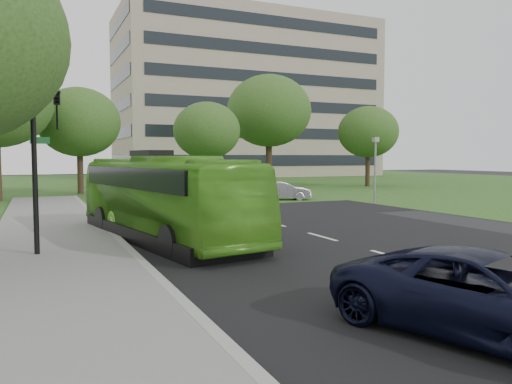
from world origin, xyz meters
TOP-DOWN VIEW (x-y plane):
  - ground at (0.00, 0.00)m, footprint 160.00×160.00m
  - street_surfaces at (-0.38, 22.75)m, footprint 120.00×120.00m
  - office_building at (21.96, 61.96)m, footprint 40.10×20.10m
  - tree_park_b at (-6.37, 28.85)m, footprint 6.54×6.54m
  - tree_park_c at (4.19, 28.19)m, footprint 5.89×5.89m
  - tree_park_d at (11.97, 31.91)m, footprint 8.51×8.51m
  - tree_park_e at (21.35, 28.12)m, footprint 6.11×6.11m
  - bus at (-5.50, 3.92)m, footprint 4.44×11.12m
  - sedan at (5.93, 17.00)m, footprint 4.12×2.42m
  - suv at (-2.97, -8.00)m, footprint 3.95×5.59m
  - traffic_light at (-9.55, 2.00)m, footprint 0.87×0.24m
  - camera_pole at (10.00, 12.00)m, footprint 0.38×0.34m

SIDE VIEW (x-z plane):
  - ground at x=0.00m, z-range 0.00..0.00m
  - street_surfaces at x=-0.38m, z-range -0.05..0.10m
  - sedan at x=5.93m, z-range 0.00..1.28m
  - suv at x=-2.97m, z-range 0.00..1.42m
  - bus at x=-5.50m, z-range 0.00..3.02m
  - camera_pole at x=10.00m, z-range 0.62..4.85m
  - traffic_light at x=-9.55m, z-range 0.47..5.88m
  - tree_park_c at x=4.19m, z-range 1.40..9.22m
  - tree_park_e at x=21.35m, z-range 1.46..9.60m
  - tree_park_b at x=-6.37m, z-range 1.50..10.07m
  - tree_park_d at x=11.97m, z-range 1.99..13.24m
  - office_building at x=21.96m, z-range 0.00..25.00m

